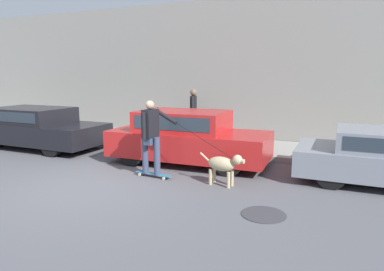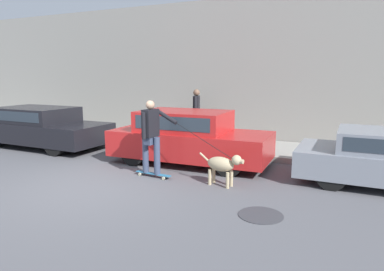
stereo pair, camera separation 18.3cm
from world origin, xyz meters
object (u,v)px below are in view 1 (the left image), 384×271
object	(u,v)px
parked_car_1	(188,138)
pedestrian_with_bag	(193,111)
parked_car_0	(35,128)
dog	(223,165)
skateboarder	(151,134)

from	to	relation	value
parked_car_1	pedestrian_with_bag	bearing A→B (deg)	108.36
parked_car_1	parked_car_0	bearing A→B (deg)	178.62
parked_car_0	dog	size ratio (longest dim) A/B	4.49
skateboarder	parked_car_1	bearing A→B (deg)	85.98
dog	pedestrian_with_bag	size ratio (longest dim) A/B	0.61
dog	pedestrian_with_bag	bearing A→B (deg)	130.13
parked_car_0	pedestrian_with_bag	distance (m)	5.12
parked_car_0	dog	bearing A→B (deg)	-10.90
parked_car_1	skateboarder	bearing A→B (deg)	-100.78
dog	skateboarder	bearing A→B (deg)	-168.59
parked_car_1	skateboarder	world-z (taller)	skateboarder
parked_car_1	pedestrian_with_bag	xyz separation A→B (m)	(-0.97, 2.70, 0.41)
dog	parked_car_1	bearing A→B (deg)	145.27
parked_car_1	skateboarder	size ratio (longest dim) A/B	1.71
parked_car_1	dog	bearing A→B (deg)	-45.98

